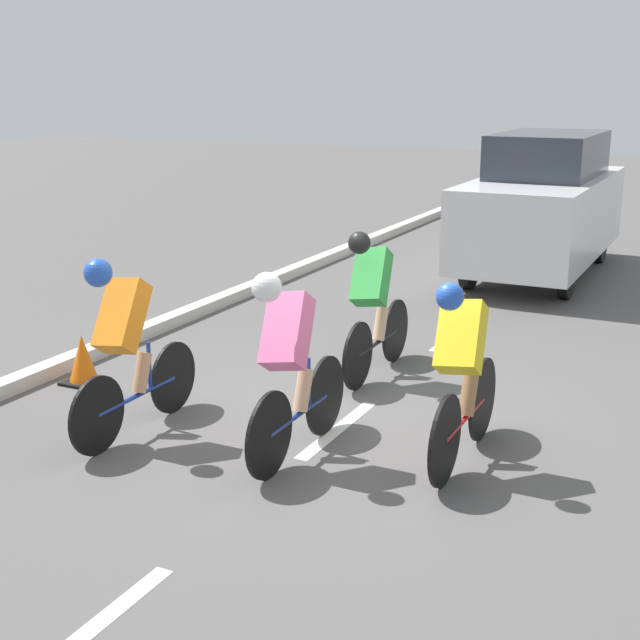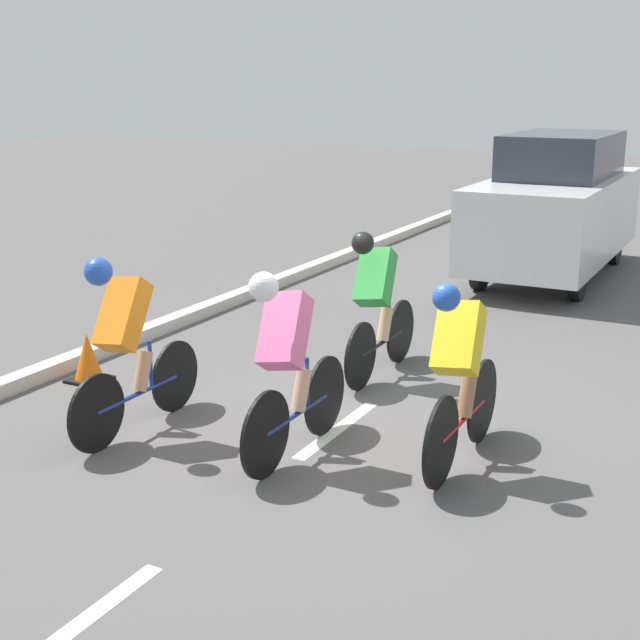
% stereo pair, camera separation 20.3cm
% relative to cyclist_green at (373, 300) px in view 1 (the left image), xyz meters
% --- Properties ---
extents(ground_plane, '(60.00, 60.00, 0.00)m').
position_rel_cyclist_green_xyz_m(ground_plane, '(-0.29, 1.22, -0.79)').
color(ground_plane, '#565454').
extents(lane_stripe_near, '(0.12, 1.40, 0.01)m').
position_rel_cyclist_green_xyz_m(lane_stripe_near, '(-0.29, 4.63, -0.79)').
color(lane_stripe_near, white).
rests_on(lane_stripe_near, ground).
extents(lane_stripe_mid, '(0.12, 1.40, 0.01)m').
position_rel_cyclist_green_xyz_m(lane_stripe_mid, '(-0.29, 1.43, -0.79)').
color(lane_stripe_mid, white).
rests_on(lane_stripe_mid, ground).
extents(lane_stripe_far, '(0.12, 1.40, 0.01)m').
position_rel_cyclist_green_xyz_m(lane_stripe_far, '(-0.29, -1.77, -0.79)').
color(lane_stripe_far, white).
rests_on(lane_stripe_far, ground).
extents(curb, '(0.20, 25.99, 0.14)m').
position_rel_cyclist_green_xyz_m(curb, '(2.91, 1.43, -0.72)').
color(curb, beige).
rests_on(curb, ground).
extents(cyclist_green, '(0.39, 1.65, 1.50)m').
position_rel_cyclist_green_xyz_m(cyclist_green, '(0.00, 0.00, 0.00)').
color(cyclist_green, black).
rests_on(cyclist_green, ground).
extents(cyclist_yellow, '(0.38, 1.66, 1.49)m').
position_rel_cyclist_green_xyz_m(cyclist_yellow, '(-1.42, 1.65, -0.02)').
color(cyclist_yellow, black).
rests_on(cyclist_yellow, ground).
extents(cyclist_orange, '(0.38, 1.68, 1.54)m').
position_rel_cyclist_green_xyz_m(cyclist_orange, '(1.23, 2.29, 0.03)').
color(cyclist_orange, black).
rests_on(cyclist_orange, ground).
extents(cyclist_pink, '(0.41, 1.63, 1.54)m').
position_rel_cyclist_green_xyz_m(cyclist_pink, '(-0.20, 2.11, 0.02)').
color(cyclist_pink, black).
rests_on(cyclist_pink, ground).
extents(support_car, '(1.70, 4.46, 2.12)m').
position_rel_cyclist_green_xyz_m(support_car, '(-0.42, -5.60, 0.27)').
color(support_car, black).
rests_on(support_car, ground).
extents(traffic_cone, '(0.36, 0.36, 0.49)m').
position_rel_cyclist_green_xyz_m(traffic_cone, '(2.46, 1.44, -0.55)').
color(traffic_cone, black).
rests_on(traffic_cone, ground).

